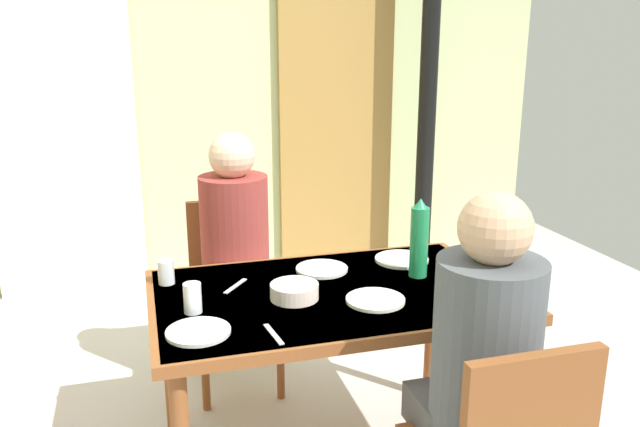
% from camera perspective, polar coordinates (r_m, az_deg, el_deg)
% --- Properties ---
extents(wall_back, '(4.65, 0.10, 2.71)m').
position_cam_1_polar(wall_back, '(4.30, -9.95, 11.90)').
color(wall_back, '#BECB8F').
rests_on(wall_back, ground_plane).
extents(door_wooden, '(0.80, 0.05, 2.00)m').
position_cam_1_polar(door_wooden, '(4.43, 1.46, 7.63)').
color(door_wooden, olive).
rests_on(door_wooden, ground_plane).
extents(stove_pipe_column, '(0.12, 0.12, 2.71)m').
position_cam_1_polar(stove_pipe_column, '(4.35, 9.69, 11.95)').
color(stove_pipe_column, black).
rests_on(stove_pipe_column, ground_plane).
extents(curtain_panel, '(0.90, 0.03, 2.27)m').
position_cam_1_polar(curtain_panel, '(4.22, -22.29, 7.97)').
color(curtain_panel, white).
rests_on(curtain_panel, ground_plane).
extents(dining_table, '(1.29, 0.80, 0.72)m').
position_cam_1_polar(dining_table, '(2.35, 1.02, -8.70)').
color(dining_table, brown).
rests_on(dining_table, ground_plane).
extents(chair_far_diner, '(0.40, 0.40, 0.87)m').
position_cam_1_polar(chair_far_diner, '(3.04, -7.80, -6.06)').
color(chair_far_diner, brown).
rests_on(chair_far_diner, ground_plane).
extents(person_near_diner, '(0.30, 0.37, 0.77)m').
position_cam_1_polar(person_near_diner, '(1.88, 14.42, -11.11)').
color(person_near_diner, '#484B4C').
rests_on(person_near_diner, ground_plane).
extents(person_far_diner, '(0.30, 0.37, 0.77)m').
position_cam_1_polar(person_far_diner, '(2.82, -7.60, -1.68)').
color(person_far_diner, maroon).
rests_on(person_far_diner, ground_plane).
extents(water_bottle_green_near, '(0.07, 0.07, 0.31)m').
position_cam_1_polar(water_bottle_green_near, '(2.44, 8.85, -2.35)').
color(water_bottle_green_near, '#1E8349').
rests_on(water_bottle_green_near, dining_table).
extents(water_bottle_green_far, '(0.07, 0.07, 0.27)m').
position_cam_1_polar(water_bottle_green_far, '(2.26, 13.79, -4.64)').
color(water_bottle_green_far, '#35896E').
rests_on(water_bottle_green_far, dining_table).
extents(serving_bowl_center, '(0.17, 0.17, 0.05)m').
position_cam_1_polar(serving_bowl_center, '(2.24, -2.30, -6.96)').
color(serving_bowl_center, '#F4DDCC').
rests_on(serving_bowl_center, dining_table).
extents(dinner_plate_near_left, '(0.20, 0.20, 0.01)m').
position_cam_1_polar(dinner_plate_near_left, '(2.04, -10.83, -10.33)').
color(dinner_plate_near_left, white).
rests_on(dinner_plate_near_left, dining_table).
extents(dinner_plate_near_right, '(0.21, 0.21, 0.01)m').
position_cam_1_polar(dinner_plate_near_right, '(2.24, 4.97, -7.69)').
color(dinner_plate_near_right, white).
rests_on(dinner_plate_near_right, dining_table).
extents(dinner_plate_far_center, '(0.20, 0.20, 0.01)m').
position_cam_1_polar(dinner_plate_far_center, '(2.51, 0.16, -4.97)').
color(dinner_plate_far_center, white).
rests_on(dinner_plate_far_center, dining_table).
extents(dinner_plate_far_side, '(0.22, 0.22, 0.01)m').
position_cam_1_polar(dinner_plate_far_side, '(2.64, 7.31, -4.09)').
color(dinner_plate_far_side, white).
rests_on(dinner_plate_far_side, dining_table).
extents(drinking_glass_by_near_diner, '(0.06, 0.06, 0.09)m').
position_cam_1_polar(drinking_glass_by_near_diner, '(2.44, -13.60, -5.11)').
color(drinking_glass_by_near_diner, silver).
rests_on(drinking_glass_by_near_diner, dining_table).
extents(drinking_glass_by_far_diner, '(0.06, 0.06, 0.10)m').
position_cam_1_polar(drinking_glass_by_far_diner, '(2.17, -11.32, -7.42)').
color(drinking_glass_by_far_diner, silver).
rests_on(drinking_glass_by_far_diner, dining_table).
extents(cutlery_knife_near, '(0.10, 0.13, 0.00)m').
position_cam_1_polar(cutlery_knife_near, '(2.38, -7.57, -6.44)').
color(cutlery_knife_near, silver).
rests_on(cutlery_knife_near, dining_table).
extents(cutlery_fork_near, '(0.04, 0.15, 0.00)m').
position_cam_1_polar(cutlery_fork_near, '(2.00, -4.17, -10.71)').
color(cutlery_fork_near, silver).
rests_on(cutlery_fork_near, dining_table).
extents(cutlery_knife_far, '(0.04, 0.15, 0.00)m').
position_cam_1_polar(cutlery_knife_far, '(2.59, 12.01, -4.75)').
color(cutlery_knife_far, silver).
rests_on(cutlery_knife_far, dining_table).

